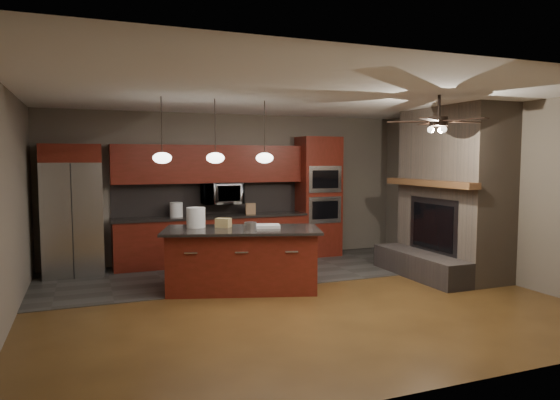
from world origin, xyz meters
name	(u,v)px	position (x,y,z in m)	size (l,w,h in m)	color
ground	(292,298)	(0.00, 0.00, 0.00)	(7.00, 7.00, 0.00)	brown
ceiling	(292,96)	(0.00, 0.00, 2.80)	(7.00, 6.00, 0.02)	white
back_wall	(232,187)	(0.00, 3.00, 1.40)	(7.00, 0.02, 2.80)	#695E54
right_wall	(490,192)	(3.50, 0.00, 1.40)	(0.02, 6.00, 2.80)	#695E54
left_wall	(5,208)	(-3.50, 0.00, 1.40)	(0.02, 6.00, 2.80)	#695E54
slate_tile_patch	(252,271)	(0.00, 1.80, 0.01)	(7.00, 2.40, 0.01)	#383532
fireplace_column	(450,198)	(3.04, 0.40, 1.30)	(1.30, 2.10, 2.80)	#796756
back_cabinetry	(212,215)	(-0.48, 2.74, 0.89)	(3.59, 0.64, 2.20)	maroon
oven_tower	(318,197)	(1.70, 2.69, 1.19)	(0.80, 0.63, 2.38)	maroon
microwave	(222,193)	(-0.27, 2.75, 1.30)	(0.73, 0.41, 0.50)	silver
refrigerator	(72,210)	(-2.86, 2.62, 1.09)	(0.94, 0.75, 2.19)	silver
kitchen_island	(242,259)	(-0.52, 0.68, 0.46)	(2.49, 1.67, 0.92)	maroon
white_bucket	(196,217)	(-1.12, 1.05, 1.07)	(0.28, 0.28, 0.30)	white
paint_can	(250,226)	(-0.46, 0.46, 0.98)	(0.18, 0.18, 0.12)	#A9A8AD
paint_tray	(265,226)	(-0.16, 0.67, 0.94)	(0.44, 0.31, 0.04)	silver
cardboard_box	(223,223)	(-0.73, 0.93, 0.99)	(0.21, 0.15, 0.13)	#A48A54
counter_bucket	(176,210)	(-1.14, 2.70, 1.03)	(0.23, 0.23, 0.26)	white
counter_box	(250,209)	(0.25, 2.65, 1.00)	(0.18, 0.14, 0.21)	#A17853
pendant_left	(162,158)	(-1.65, 0.70, 1.96)	(0.26, 0.26, 0.92)	black
pendant_center	(215,158)	(-0.90, 0.70, 1.96)	(0.26, 0.26, 0.92)	black
pendant_right	(265,158)	(-0.15, 0.70, 1.96)	(0.26, 0.26, 0.92)	black
ceiling_fan	(439,121)	(1.80, -0.80, 2.46)	(1.27, 1.33, 0.41)	black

